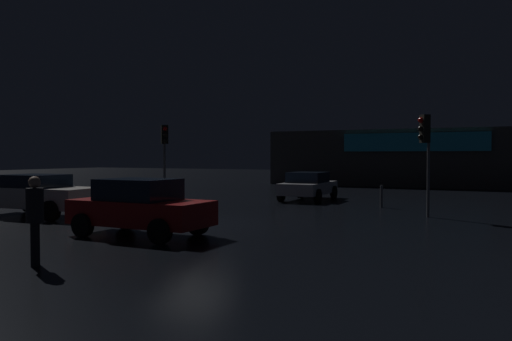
# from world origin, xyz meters

# --- Properties ---
(ground_plane) EXTENTS (120.00, 120.00, 0.00)m
(ground_plane) POSITION_xyz_m (0.00, 0.00, 0.00)
(ground_plane) COLOR black
(store_building) EXTENTS (21.63, 9.42, 4.07)m
(store_building) POSITION_xyz_m (3.17, 27.26, 2.04)
(store_building) COLOR #4C4742
(store_building) RESTS_ON ground
(traffic_signal_main) EXTENTS (0.43, 0.41, 3.67)m
(traffic_signal_main) POSITION_xyz_m (6.41, 5.30, 2.82)
(traffic_signal_main) COLOR #595B60
(traffic_signal_main) RESTS_ON ground
(traffic_signal_opposite) EXTENTS (0.42, 0.43, 3.64)m
(traffic_signal_opposite) POSITION_xyz_m (-5.45, 6.01, 2.73)
(traffic_signal_opposite) COLOR #595B60
(traffic_signal_opposite) RESTS_ON ground
(car_near) EXTENTS (3.94, 1.97, 1.57)m
(car_near) POSITION_xyz_m (0.06, -2.65, 0.80)
(car_near) COLOR #A51414
(car_near) RESTS_ON ground
(car_far) EXTENTS (2.19, 4.28, 1.39)m
(car_far) POSITION_xyz_m (0.15, 10.23, 0.73)
(car_far) COLOR #B7B7BF
(car_far) RESTS_ON ground
(car_crossing) EXTENTS (4.59, 2.21, 1.52)m
(car_crossing) POSITION_xyz_m (-6.21, -0.62, 0.80)
(car_crossing) COLOR silver
(car_crossing) RESTS_ON ground
(pedestrian) EXTENTS (0.47, 0.47, 1.79)m
(pedestrian) POSITION_xyz_m (0.68, -6.68, 1.05)
(pedestrian) COLOR black
(pedestrian) RESTS_ON ground
(bollard_kerb_a) EXTENTS (0.12, 0.12, 0.95)m
(bollard_kerb_a) POSITION_xyz_m (4.24, 8.15, 0.47)
(bollard_kerb_a) COLOR #595B60
(bollard_kerb_a) RESTS_ON ground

